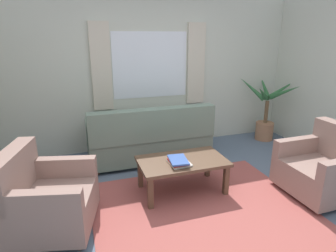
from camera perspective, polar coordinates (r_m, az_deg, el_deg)
The scene contains 10 objects.
ground_plane at distance 3.47m, azimuth 6.77°, elevation -16.38°, with size 6.24×6.24×0.00m, color slate.
wall_back at distance 5.04m, azimuth -3.69°, elevation 10.43°, with size 5.32×0.12×2.60m, color beige.
window_with_curtains at distance 4.95m, azimuth -3.47°, elevation 12.04°, with size 1.98×0.07×1.40m.
area_rug at distance 3.46m, azimuth 6.77°, elevation -16.30°, with size 2.46×2.02×0.01m, color #9E4C47.
couch at distance 4.53m, azimuth -3.69°, elevation -2.58°, with size 1.90×0.82×0.92m.
armchair_left at distance 3.23m, azimuth -23.41°, elevation -13.20°, with size 1.00×1.01×0.88m.
armchair_right at distance 4.09m, azimuth 28.80°, elevation -7.37°, with size 0.83×0.85×0.88m.
coffee_table at distance 3.63m, azimuth 2.88°, elevation -7.61°, with size 1.10×0.64×0.44m.
book_stack_on_table at distance 3.48m, azimuth 2.15°, elevation -7.13°, with size 0.27×0.34×0.07m.
potted_plant at distance 5.74m, azimuth 19.13°, elevation 2.46°, with size 1.05×1.13×1.22m.
Camera 1 is at (-1.27, -2.58, 1.93)m, focal length 30.40 mm.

